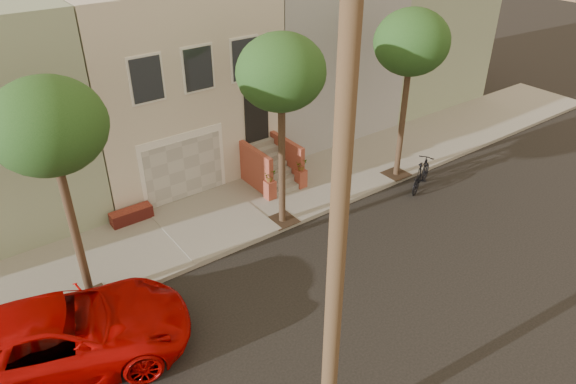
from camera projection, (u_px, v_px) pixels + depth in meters
ground at (335, 299)px, 14.76m from camera, size 90.00×90.00×0.00m
sidewalk at (235, 213)px, 18.42m from camera, size 40.00×3.70×0.15m
house_row at (152, 71)px, 20.64m from camera, size 33.10×11.70×7.00m
tree_left at (49, 128)px, 11.97m from camera, size 2.70×2.57×6.30m
tree_mid at (281, 74)px, 15.28m from camera, size 2.70×2.57×6.30m
tree_right at (412, 43)px, 18.07m from camera, size 2.70×2.57×6.30m
pickup_truck at (60, 336)px, 12.44m from camera, size 6.60×4.40×1.68m
motorcycle at (421, 174)px, 19.74m from camera, size 2.05×1.35×1.20m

